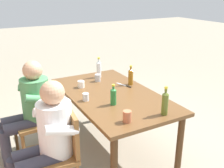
# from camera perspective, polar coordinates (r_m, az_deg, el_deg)

# --- Properties ---
(ground_plane) EXTENTS (24.00, 24.00, 0.00)m
(ground_plane) POSITION_cam_1_polar(r_m,az_deg,el_deg) (3.44, 0.00, -13.97)
(ground_plane) COLOR gray
(dining_table) EXTENTS (1.69, 0.96, 0.77)m
(dining_table) POSITION_cam_1_polar(r_m,az_deg,el_deg) (3.11, 0.00, -3.61)
(dining_table) COLOR brown
(dining_table) RESTS_ON ground_plane
(chair_far_left) EXTENTS (0.49, 0.49, 0.87)m
(chair_far_left) POSITION_cam_1_polar(r_m,az_deg,el_deg) (2.62, -11.20, -13.65)
(chair_far_left) COLOR olive
(chair_far_left) RESTS_ON ground_plane
(chair_far_right) EXTENTS (0.47, 0.47, 0.87)m
(chair_far_right) POSITION_cam_1_polar(r_m,az_deg,el_deg) (3.28, -15.45, -6.74)
(chair_far_right) COLOR olive
(chair_far_right) RESTS_ON ground_plane
(person_in_white_shirt) EXTENTS (0.47, 0.62, 1.18)m
(person_in_white_shirt) POSITION_cam_1_polar(r_m,az_deg,el_deg) (2.52, -13.91, -10.93)
(person_in_white_shirt) COLOR white
(person_in_white_shirt) RESTS_ON ground_plane
(person_in_plaid_shirt) EXTENTS (0.47, 0.62, 1.18)m
(person_in_plaid_shirt) POSITION_cam_1_polar(r_m,az_deg,el_deg) (3.18, -17.61, -4.46)
(person_in_plaid_shirt) COLOR #4C935B
(person_in_plaid_shirt) RESTS_ON ground_plane
(bottle_green) EXTENTS (0.06, 0.06, 0.23)m
(bottle_green) POSITION_cam_1_polar(r_m,az_deg,el_deg) (2.75, 0.30, -2.63)
(bottle_green) COLOR #287A38
(bottle_green) RESTS_ON dining_table
(bottle_clear) EXTENTS (0.06, 0.06, 0.28)m
(bottle_clear) POSITION_cam_1_polar(r_m,az_deg,el_deg) (3.61, -2.89, 3.35)
(bottle_clear) COLOR white
(bottle_clear) RESTS_ON dining_table
(bottle_amber) EXTENTS (0.06, 0.06, 0.25)m
(bottle_amber) POSITION_cam_1_polar(r_m,az_deg,el_deg) (3.34, 4.10, 1.68)
(bottle_amber) COLOR #996019
(bottle_amber) RESTS_ON dining_table
(bottle_olive) EXTENTS (0.06, 0.06, 0.29)m
(bottle_olive) POSITION_cam_1_polar(r_m,az_deg,el_deg) (2.58, 11.50, -4.00)
(bottle_olive) COLOR #566623
(bottle_olive) RESTS_ON dining_table
(cup_steel) EXTENTS (0.08, 0.08, 0.10)m
(cup_steel) POSITION_cam_1_polar(r_m,az_deg,el_deg) (3.47, -3.14, 1.35)
(cup_steel) COLOR #B2B7BC
(cup_steel) RESTS_ON dining_table
(cup_white) EXTENTS (0.08, 0.08, 0.08)m
(cup_white) POSITION_cam_1_polar(r_m,az_deg,el_deg) (3.28, -6.77, -0.04)
(cup_white) COLOR white
(cup_white) RESTS_ON dining_table
(cup_glass) EXTENTS (0.07, 0.07, 0.09)m
(cup_glass) POSITION_cam_1_polar(r_m,az_deg,el_deg) (2.89, -5.76, -2.84)
(cup_glass) COLOR silver
(cup_glass) RESTS_ON dining_table
(cup_terracotta) EXTENTS (0.08, 0.08, 0.11)m
(cup_terracotta) POSITION_cam_1_polar(r_m,az_deg,el_deg) (2.43, 3.33, -7.09)
(cup_terracotta) COLOR #BC6B47
(cup_terracotta) RESTS_ON dining_table
(table_knife) EXTENTS (0.23, 0.09, 0.01)m
(table_knife) POSITION_cam_1_polar(r_m,az_deg,el_deg) (3.32, 2.82, -0.31)
(table_knife) COLOR silver
(table_knife) RESTS_ON dining_table
(backpack_by_near_side) EXTENTS (0.29, 0.26, 0.45)m
(backpack_by_near_side) POSITION_cam_1_polar(r_m,az_deg,el_deg) (4.27, -12.47, -3.98)
(backpack_by_near_side) COLOR #2D4784
(backpack_by_near_side) RESTS_ON ground_plane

